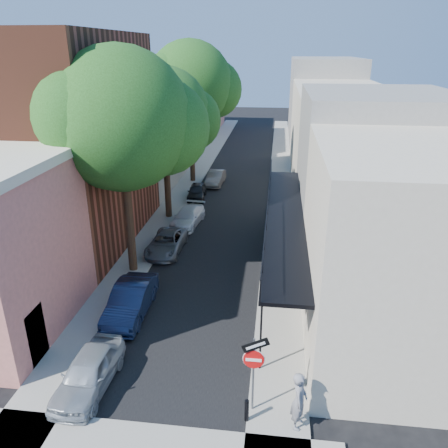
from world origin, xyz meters
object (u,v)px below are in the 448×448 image
(bollard, at_px, (247,410))
(parked_car_d, at_px, (188,217))
(oak_near, at_px, (131,122))
(parked_car_a, at_px, (89,372))
(pedestrian, at_px, (299,400))
(parked_car_e, at_px, (197,192))
(parked_car_b, at_px, (131,301))
(oak_mid, at_px, (171,115))
(parked_car_c, at_px, (167,243))
(parked_car_f, at_px, (216,178))
(oak_far, at_px, (196,85))
(sign_post, at_px, (254,362))

(bollard, height_order, parked_car_d, parked_car_d)
(oak_near, bearing_deg, parked_car_a, -85.04)
(pedestrian, bearing_deg, parked_car_e, 26.12)
(parked_car_b, relative_size, parked_car_e, 1.27)
(oak_mid, relative_size, parked_car_c, 2.54)
(parked_car_c, distance_m, pedestrian, 14.04)
(parked_car_e, bearing_deg, parked_car_f, 71.50)
(oak_far, xyz_separation_m, pedestrian, (7.95, -26.77, -7.14))
(sign_post, distance_m, parked_car_d, 16.80)
(parked_car_c, height_order, pedestrian, pedestrian)
(oak_far, relative_size, parked_car_f, 3.24)
(parked_car_e, distance_m, pedestrian, 23.04)
(parked_car_c, bearing_deg, parked_car_b, -88.91)
(sign_post, height_order, parked_car_e, sign_post)
(parked_car_a, bearing_deg, pedestrian, -5.43)
(parked_car_b, bearing_deg, oak_mid, 93.00)
(oak_near, height_order, parked_car_c, oak_near)
(parked_car_b, bearing_deg, parked_car_d, 87.00)
(parked_car_f, bearing_deg, oak_far, 153.77)
(parked_car_d, relative_size, pedestrian, 1.98)
(parked_car_b, height_order, parked_car_c, parked_car_b)
(bollard, distance_m, oak_far, 28.58)
(parked_car_d, bearing_deg, bollard, -65.70)
(parked_car_b, relative_size, pedestrian, 2.15)
(oak_mid, bearing_deg, parked_car_c, -81.81)
(oak_near, height_order, parked_car_d, oak_near)
(sign_post, xyz_separation_m, parked_car_f, (-4.80, 25.36, -1.43))
(oak_mid, height_order, parked_car_b, oak_mid)
(oak_near, bearing_deg, parked_car_b, -79.77)
(oak_far, bearing_deg, pedestrian, -73.45)
(parked_car_e, bearing_deg, parked_car_d, -90.71)
(bollard, relative_size, oak_mid, 0.08)
(oak_mid, height_order, pedestrian, oak_mid)
(sign_post, height_order, parked_car_b, sign_post)
(bollard, xyz_separation_m, parked_car_f, (-4.65, 25.83, 0.09))
(oak_near, relative_size, parked_car_f, 3.11)
(oak_near, distance_m, parked_car_b, 8.37)
(oak_mid, distance_m, parked_car_c, 8.67)
(oak_mid, height_order, parked_car_c, oak_mid)
(parked_car_c, xyz_separation_m, pedestrian, (7.20, -12.05, 0.56))
(sign_post, bearing_deg, oak_mid, 110.86)
(parked_car_c, height_order, parked_car_f, parked_car_f)
(oak_far, xyz_separation_m, parked_car_e, (0.75, -4.89, -7.68))
(parked_car_d, bearing_deg, parked_car_e, 100.90)
(oak_mid, xyz_separation_m, oak_far, (0.06, 9.04, 1.20))
(sign_post, height_order, oak_near, oak_near)
(oak_mid, height_order, parked_car_d, oak_mid)
(sign_post, xyz_separation_m, pedestrian, (1.44, -0.47, -0.92))
(parked_car_a, bearing_deg, oak_far, 93.48)
(parked_car_b, distance_m, pedestrian, 9.07)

